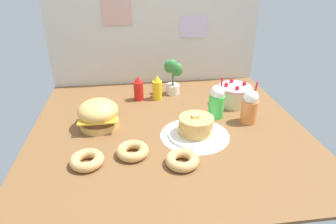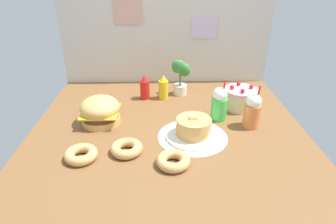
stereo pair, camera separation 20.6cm
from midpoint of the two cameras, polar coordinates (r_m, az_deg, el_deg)
ground_plane at (r=208.57cm, az=-2.73°, el=-3.41°), size 192.06×182.47×2.00cm
back_wall at (r=276.04cm, az=-4.77°, el=14.99°), size 192.06×4.20×92.98cm
doily_mat at (r=199.28cm, az=2.30°, el=-4.60°), size 47.01×47.01×0.40cm
burger at (r=213.37cm, az=-16.15°, el=-0.52°), size 28.33×28.33×20.43cm
pancake_stack at (r=196.08cm, az=2.38°, el=-3.08°), size 36.33×36.33×15.71cm
layer_cake at (r=242.78cm, az=10.49°, el=3.24°), size 26.67×26.67×19.44cm
ketchup_bottle at (r=248.65cm, az=-8.16°, el=4.45°), size 8.12×8.12×21.37cm
mustard_bottle at (r=248.61cm, az=-4.50°, el=4.64°), size 8.12×8.12×21.37cm
cream_soda_cup at (r=218.82cm, az=6.84°, el=1.99°), size 11.75×11.75×32.04cm
orange_float_cup at (r=215.14cm, az=13.05°, el=0.98°), size 11.75×11.75×32.04cm
donut_pink_glaze at (r=180.43cm, az=-18.80°, el=-8.95°), size 19.87×19.87×5.98cm
donut_chocolate at (r=181.41cm, az=-10.22°, el=-7.53°), size 19.87×19.87×5.98cm
donut_vanilla at (r=171.07cm, az=-0.70°, el=-9.44°), size 19.87×19.87×5.98cm
potted_plant at (r=255.11cm, az=-1.35°, el=7.14°), size 15.84×12.73×32.59cm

